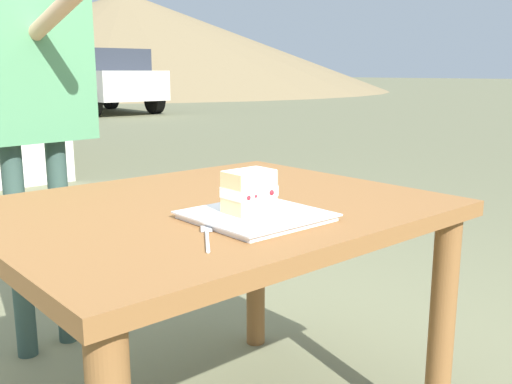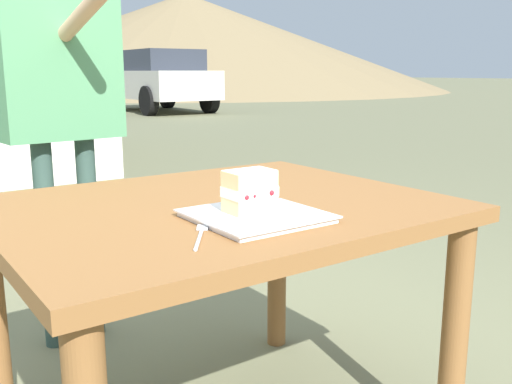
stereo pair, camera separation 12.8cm
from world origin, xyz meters
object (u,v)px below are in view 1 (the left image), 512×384
at_px(dessert_fork, 207,236).
at_px(parked_car_near, 102,80).
at_px(dessert_plate, 256,216).
at_px(diner_person, 27,68).
at_px(patio_table, 211,242).
at_px(cake_slice, 249,191).

distance_m(dessert_fork, parked_car_near, 14.07).
relative_size(dessert_plate, diner_person, 0.18).
distance_m(dessert_plate, diner_person, 1.13).
height_order(patio_table, diner_person, diner_person).
bearing_deg(cake_slice, diner_person, -84.82).
distance_m(dessert_fork, diner_person, 1.17).
height_order(cake_slice, dessert_fork, cake_slice).
xyz_separation_m(cake_slice, dessert_fork, (0.17, 0.06, -0.06)).
relative_size(cake_slice, dessert_fork, 0.75).
distance_m(cake_slice, diner_person, 1.09).
height_order(dessert_plate, diner_person, diner_person).
height_order(dessert_fork, parked_car_near, parked_car_near).
distance_m(dessert_plate, dessert_fork, 0.18).
bearing_deg(patio_table, cake_slice, 81.25).
bearing_deg(diner_person, cake_slice, 95.18).
distance_m(dessert_plate, parked_car_near, 13.96).
relative_size(diner_person, parked_car_near, 0.40).
bearing_deg(diner_person, dessert_plate, 95.37).
xyz_separation_m(cake_slice, parked_car_near, (-5.91, -12.63, 0.06)).
bearing_deg(patio_table, dessert_plate, 83.46).
xyz_separation_m(dessert_plate, parked_car_near, (-5.91, -12.65, 0.12)).
distance_m(dessert_plate, cake_slice, 0.06).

